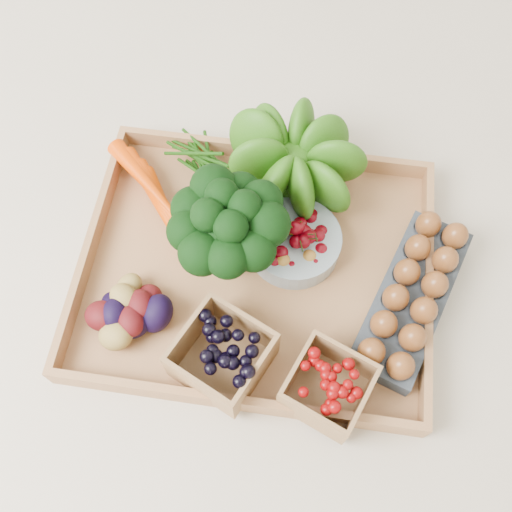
# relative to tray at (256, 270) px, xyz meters

# --- Properties ---
(ground) EXTENTS (4.00, 4.00, 0.00)m
(ground) POSITION_rel_tray_xyz_m (0.00, 0.00, -0.01)
(ground) COLOR beige
(ground) RESTS_ON ground
(tray) EXTENTS (0.55, 0.45, 0.01)m
(tray) POSITION_rel_tray_xyz_m (0.00, 0.00, 0.00)
(tray) COLOR #AC7748
(tray) RESTS_ON ground
(carrots) EXTENTS (0.21, 0.15, 0.05)m
(carrots) POSITION_rel_tray_xyz_m (-0.18, 0.09, 0.03)
(carrots) COLOR #E53F00
(carrots) RESTS_ON tray
(lettuce) EXTENTS (0.15, 0.15, 0.15)m
(lettuce) POSITION_rel_tray_xyz_m (0.04, 0.17, 0.08)
(lettuce) COLOR #22500C
(lettuce) RESTS_ON tray
(broccoli) EXTENTS (0.17, 0.17, 0.13)m
(broccoli) POSITION_rel_tray_xyz_m (-0.04, 0.01, 0.07)
(broccoli) COLOR black
(broccoli) RESTS_ON tray
(cherry_bowl) EXTENTS (0.15, 0.15, 0.04)m
(cherry_bowl) POSITION_rel_tray_xyz_m (0.06, 0.05, 0.03)
(cherry_bowl) COLOR #8C9EA5
(cherry_bowl) RESTS_ON tray
(egg_carton) EXTENTS (0.19, 0.30, 0.03)m
(egg_carton) POSITION_rel_tray_xyz_m (0.25, -0.02, 0.02)
(egg_carton) COLOR #343B43
(egg_carton) RESTS_ON tray
(potatoes) EXTENTS (0.13, 0.13, 0.07)m
(potatoes) POSITION_rel_tray_xyz_m (-0.18, -0.11, 0.04)
(potatoes) COLOR #3D090C
(potatoes) RESTS_ON tray
(punnet_blackberry) EXTENTS (0.16, 0.16, 0.08)m
(punnet_blackberry) POSITION_rel_tray_xyz_m (-0.03, -0.16, 0.05)
(punnet_blackberry) COLOR black
(punnet_blackberry) RESTS_ON tray
(punnet_raspberry) EXTENTS (0.14, 0.14, 0.07)m
(punnet_raspberry) POSITION_rel_tray_xyz_m (0.13, -0.18, 0.04)
(punnet_raspberry) COLOR #6B0405
(punnet_raspberry) RESTS_ON tray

